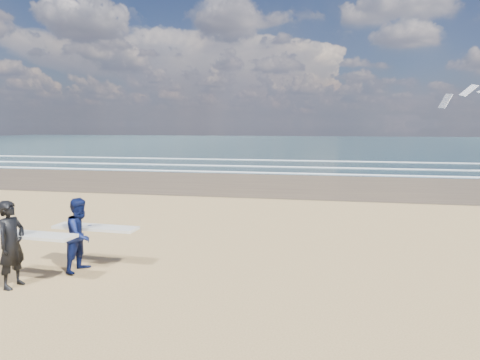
# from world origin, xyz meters

# --- Properties ---
(ocean) EXTENTS (220.00, 100.00, 0.02)m
(ocean) POSITION_xyz_m (20.00, 72.00, 0.01)
(ocean) COLOR #1A343A
(ocean) RESTS_ON ground
(surfer_near) EXTENTS (2.23, 1.06, 1.96)m
(surfer_near) POSITION_xyz_m (0.55, -0.27, 0.99)
(surfer_near) COLOR black
(surfer_near) RESTS_ON ground
(surfer_far) EXTENTS (2.23, 1.16, 1.83)m
(surfer_far) POSITION_xyz_m (1.44, 0.99, 0.92)
(surfer_far) COLOR #0B1542
(surfer_far) RESTS_ON ground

